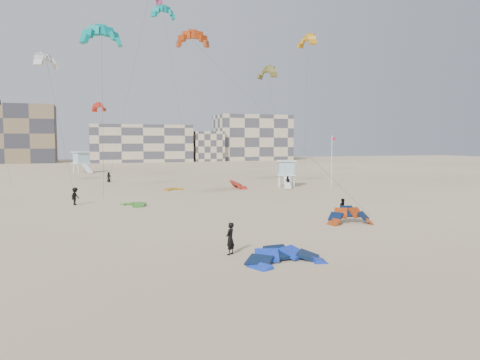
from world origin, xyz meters
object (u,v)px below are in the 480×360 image
object	(u,v)px
kite_ground_blue	(286,263)
kitesurfer_main	(230,239)
kite_ground_orange	(350,224)
lifeguard_tower_near	(286,174)

from	to	relation	value
kite_ground_blue	kitesurfer_main	distance (m)	3.69
kite_ground_orange	lifeguard_tower_near	bearing A→B (deg)	83.74
kitesurfer_main	kite_ground_blue	bearing A→B (deg)	86.70
kitesurfer_main	kite_ground_orange	bearing A→B (deg)	164.42
kite_ground_blue	kitesurfer_main	bearing A→B (deg)	126.08
kite_ground_orange	kitesurfer_main	bearing A→B (deg)	-142.72
kitesurfer_main	lifeguard_tower_near	distance (m)	41.55
lifeguard_tower_near	kite_ground_blue	bearing A→B (deg)	-93.77
lifeguard_tower_near	kitesurfer_main	bearing A→B (deg)	-98.25
kitesurfer_main	lifeguard_tower_near	bearing A→B (deg)	-163.13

